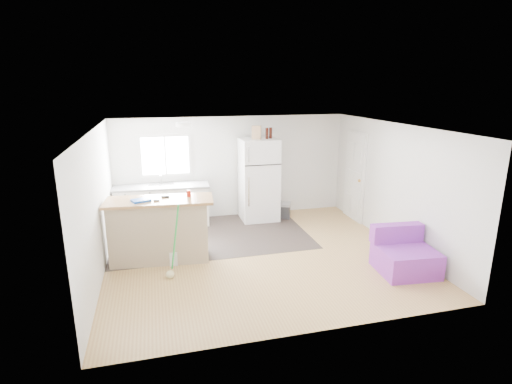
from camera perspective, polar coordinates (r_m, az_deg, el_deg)
room at (r=7.19m, az=0.49°, el=-0.31°), size 5.51×5.01×2.41m
vinyl_zone at (r=8.60m, az=-6.39°, el=-6.17°), size 4.05×2.50×0.00m
window at (r=9.32m, az=-12.82°, el=5.10°), size 1.18×0.06×0.98m
interior_door at (r=9.63m, az=13.90°, el=2.12°), size 0.11×0.92×2.10m
ceiling_fixture at (r=7.95m, az=-10.28°, el=9.46°), size 0.30×0.30×0.07m
kitchen_cabinets at (r=9.26m, az=-13.20°, el=-1.83°), size 2.13×0.76×1.22m
peninsula at (r=7.42m, az=-13.63°, el=-5.26°), size 1.93×0.89×1.15m
refrigerator at (r=9.34m, az=0.38°, el=1.79°), size 0.85×0.81×1.92m
cooler at (r=9.63m, az=3.47°, el=-2.55°), size 0.58×0.50×0.37m
purple_seat at (r=7.37m, az=20.40°, el=-8.55°), size 0.99×0.95×0.75m
cleaner_jug at (r=7.32m, az=-11.70°, el=-9.25°), size 0.14×0.11×0.30m
mop at (r=6.87m, az=-11.97°, el=-10.02°), size 0.29×0.34×1.27m
red_cup at (r=7.28m, az=-9.60°, el=-0.23°), size 0.09×0.09×0.12m
blue_tray at (r=7.20m, az=-16.12°, el=-1.15°), size 0.36×0.31×0.04m
tool_a at (r=7.33m, az=-12.83°, el=-0.65°), size 0.14×0.07×0.03m
tool_b at (r=7.13m, az=-14.03°, el=-1.18°), size 0.11×0.06×0.03m
cardboard_box at (r=9.05m, az=0.06°, el=8.49°), size 0.22×0.17×0.30m
bottle_left at (r=9.13m, az=1.57°, el=8.38°), size 0.08×0.08×0.25m
bottle_right at (r=9.20m, az=2.10°, el=8.43°), size 0.08×0.08×0.25m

